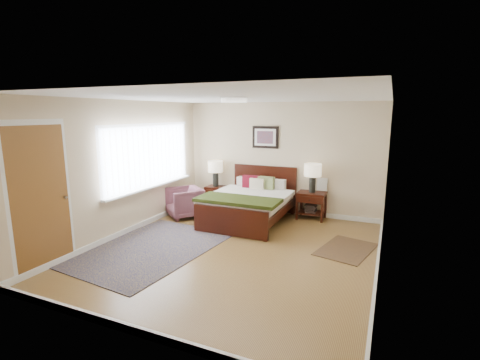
{
  "coord_description": "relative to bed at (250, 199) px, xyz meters",
  "views": [
    {
      "loc": [
        2.28,
        -5.01,
        2.26
      ],
      "look_at": [
        -0.22,
        0.74,
        1.05
      ],
      "focal_mm": 26.0,
      "sensor_mm": 36.0,
      "label": 1
    }
  ],
  "objects": [
    {
      "name": "floor",
      "position": [
        0.35,
        -1.54,
        -0.49
      ],
      "size": [
        5.0,
        5.0,
        0.0
      ],
      "primitive_type": "plane",
      "color": "olive",
      "rests_on": "ground"
    },
    {
      "name": "back_wall",
      "position": [
        0.35,
        0.96,
        0.76
      ],
      "size": [
        4.5,
        0.04,
        2.5
      ],
      "primitive_type": "cube",
      "color": "beige",
      "rests_on": "ground"
    },
    {
      "name": "front_wall",
      "position": [
        0.35,
        -4.04,
        0.76
      ],
      "size": [
        4.5,
        0.04,
        2.5
      ],
      "primitive_type": "cube",
      "color": "beige",
      "rests_on": "ground"
    },
    {
      "name": "left_wall",
      "position": [
        -1.9,
        -1.54,
        0.76
      ],
      "size": [
        0.04,
        5.0,
        2.5
      ],
      "primitive_type": "cube",
      "color": "beige",
      "rests_on": "ground"
    },
    {
      "name": "right_wall",
      "position": [
        2.6,
        -1.54,
        0.76
      ],
      "size": [
        0.04,
        5.0,
        2.5
      ],
      "primitive_type": "cube",
      "color": "beige",
      "rests_on": "ground"
    },
    {
      "name": "ceiling",
      "position": [
        0.35,
        -1.54,
        2.01
      ],
      "size": [
        4.5,
        5.0,
        0.02
      ],
      "primitive_type": "cube",
      "color": "white",
      "rests_on": "back_wall"
    },
    {
      "name": "window",
      "position": [
        -1.85,
        -0.84,
        0.89
      ],
      "size": [
        0.11,
        2.72,
        1.32
      ],
      "color": "silver",
      "rests_on": "left_wall"
    },
    {
      "name": "door",
      "position": [
        -1.88,
        -3.29,
        0.58
      ],
      "size": [
        0.06,
        1.0,
        2.18
      ],
      "color": "silver",
      "rests_on": "ground"
    },
    {
      "name": "ceil_fixture",
      "position": [
        0.35,
        -1.54,
        1.98
      ],
      "size": [
        0.44,
        0.44,
        0.08
      ],
      "color": "white",
      "rests_on": "ceiling"
    },
    {
      "name": "bed",
      "position": [
        0.0,
        0.0,
        0.0
      ],
      "size": [
        1.62,
        1.95,
        1.05
      ],
      "color": "black",
      "rests_on": "ground"
    },
    {
      "name": "wall_art",
      "position": [
        0.0,
        0.93,
        1.23
      ],
      "size": [
        0.62,
        0.05,
        0.5
      ],
      "color": "black",
      "rests_on": "back_wall"
    },
    {
      "name": "nightstand_left",
      "position": [
        -1.18,
        0.71,
        -0.08
      ],
      "size": [
        0.44,
        0.4,
        0.52
      ],
      "color": "black",
      "rests_on": "ground"
    },
    {
      "name": "nightstand_right",
      "position": [
        1.15,
        0.72,
        -0.13
      ],
      "size": [
        0.59,
        0.44,
        0.59
      ],
      "color": "black",
      "rests_on": "ground"
    },
    {
      "name": "lamp_left",
      "position": [
        -1.18,
        0.73,
        0.47
      ],
      "size": [
        0.36,
        0.36,
        0.61
      ],
      "color": "black",
      "rests_on": "nightstand_left"
    },
    {
      "name": "lamp_right",
      "position": [
        1.15,
        0.73,
        0.54
      ],
      "size": [
        0.36,
        0.36,
        0.61
      ],
      "color": "black",
      "rests_on": "nightstand_right"
    },
    {
      "name": "armchair",
      "position": [
        -1.45,
        -0.25,
        -0.16
      ],
      "size": [
        0.99,
        1.0,
        0.65
      ],
      "primitive_type": "imported",
      "rotation": [
        0.0,
        0.0,
        -0.67
      ],
      "color": "brown",
      "rests_on": "ground"
    },
    {
      "name": "rug_persian",
      "position": [
        -1.0,
        -2.06,
        -0.48
      ],
      "size": [
        2.11,
        2.79,
        0.01
      ],
      "primitive_type": "cube",
      "rotation": [
        0.0,
        0.0,
        -0.1
      ],
      "color": "#0D0F42",
      "rests_on": "ground"
    },
    {
      "name": "rug_navy",
      "position": [
        2.07,
        -0.77,
        -0.48
      ],
      "size": [
        0.99,
        1.27,
        0.01
      ],
      "primitive_type": "cube",
      "rotation": [
        0.0,
        0.0,
        -0.23
      ],
      "color": "black",
      "rests_on": "ground"
    }
  ]
}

